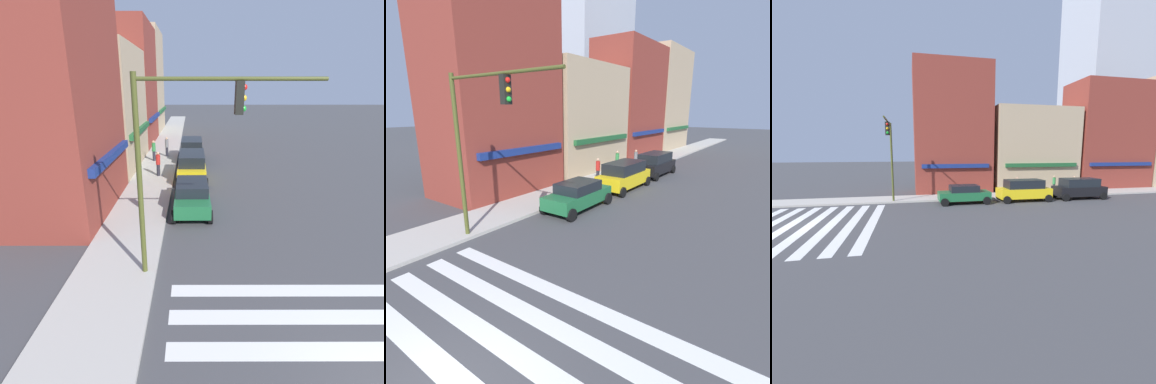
# 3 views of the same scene
# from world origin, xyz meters

# --- Properties ---
(storefront_row) EXTENTS (38.14, 5.30, 13.40)m
(storefront_row) POSITION_xyz_m (26.76, 11.50, 6.15)
(storefront_row) COLOR maroon
(storefront_row) RESTS_ON ground_plane
(tower_distant) EXTENTS (15.72, 11.04, 43.36)m
(tower_distant) POSITION_xyz_m (44.31, 27.52, 21.68)
(tower_distant) COLOR #B2B7C1
(tower_distant) RESTS_ON ground_plane
(traffic_signal) EXTENTS (0.32, 5.69, 6.82)m
(traffic_signal) POSITION_xyz_m (5.14, 5.11, 4.69)
(traffic_signal) COLOR #474C1E
(traffic_signal) RESTS_ON ground_plane
(sedan_green) EXTENTS (4.42, 2.02, 1.59)m
(sedan_green) POSITION_xyz_m (11.13, 4.70, 0.84)
(sedan_green) COLOR #1E6638
(sedan_green) RESTS_ON ground_plane
(suv_yellow) EXTENTS (4.71, 2.12, 1.94)m
(suv_yellow) POSITION_xyz_m (16.64, 4.70, 1.03)
(suv_yellow) COLOR yellow
(suv_yellow) RESTS_ON ground_plane
(suv_black) EXTENTS (4.72, 2.12, 1.94)m
(suv_black) POSITION_xyz_m (22.25, 4.70, 1.03)
(suv_black) COLOR black
(suv_black) RESTS_ON ground_plane
(pedestrian_grey_coat) EXTENTS (0.32, 0.32, 1.77)m
(pedestrian_grey_coat) POSITION_xyz_m (23.31, 7.00, 1.07)
(pedestrian_grey_coat) COLOR #23232D
(pedestrian_grey_coat) RESTS_ON sidewalk_left
(pedestrian_green_top) EXTENTS (0.32, 0.32, 1.77)m
(pedestrian_green_top) POSITION_xyz_m (21.62, 8.00, 1.07)
(pedestrian_green_top) COLOR #23232D
(pedestrian_green_top) RESTS_ON sidewalk_left
(pedestrian_red_jacket) EXTENTS (0.32, 0.32, 1.77)m
(pedestrian_red_jacket) POSITION_xyz_m (17.06, 7.15, 1.07)
(pedestrian_red_jacket) COLOR #23232D
(pedestrian_red_jacket) RESTS_ON sidewalk_left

